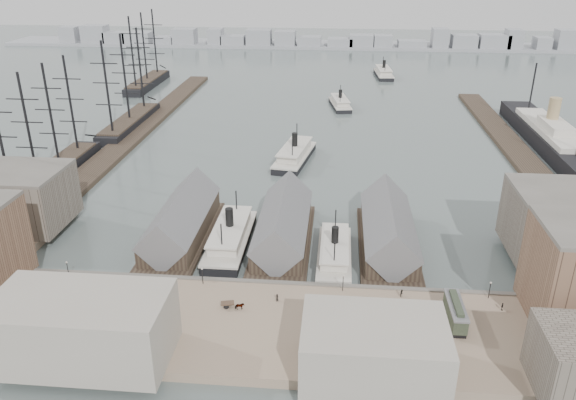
# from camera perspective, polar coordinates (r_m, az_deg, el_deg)

# --- Properties ---
(ground) EXTENTS (900.00, 900.00, 0.00)m
(ground) POSITION_cam_1_polar(r_m,az_deg,el_deg) (128.03, -1.24, -7.91)
(ground) COLOR #4A5654
(ground) RESTS_ON ground
(quay) EXTENTS (180.00, 30.00, 2.00)m
(quay) POSITION_cam_1_polar(r_m,az_deg,el_deg) (111.07, -2.43, -12.89)
(quay) COLOR #846E58
(quay) RESTS_ON ground
(seawall) EXTENTS (180.00, 1.20, 2.30)m
(seawall) POSITION_cam_1_polar(r_m,az_deg,el_deg) (123.05, -1.52, -8.72)
(seawall) COLOR #59544C
(seawall) RESTS_ON ground
(west_wharf) EXTENTS (10.00, 220.00, 1.60)m
(west_wharf) POSITION_cam_1_polar(r_m,az_deg,el_deg) (232.89, -15.36, 6.43)
(west_wharf) COLOR #2D231C
(west_wharf) RESTS_ON ground
(east_wharf) EXTENTS (10.00, 180.00, 1.60)m
(east_wharf) POSITION_cam_1_polar(r_m,az_deg,el_deg) (218.92, 22.40, 4.35)
(east_wharf) COLOR #2D231C
(east_wharf) RESTS_ON ground
(ferry_shed_west) EXTENTS (14.00, 42.00, 12.60)m
(ferry_shed_west) POSITION_cam_1_polar(r_m,az_deg,el_deg) (145.10, -10.77, -2.20)
(ferry_shed_west) COLOR #2D231C
(ferry_shed_west) RESTS_ON ground
(ferry_shed_center) EXTENTS (14.00, 42.00, 12.60)m
(ferry_shed_center) POSITION_cam_1_polar(r_m,az_deg,el_deg) (140.42, -0.49, -2.67)
(ferry_shed_center) COLOR #2D231C
(ferry_shed_center) RESTS_ON ground
(ferry_shed_east) EXTENTS (14.00, 42.00, 12.60)m
(ferry_shed_east) POSITION_cam_1_polar(r_m,az_deg,el_deg) (140.47, 10.14, -3.07)
(ferry_shed_east) COLOR #2D231C
(ferry_shed_east) RESTS_ON ground
(warehouse_west_back) EXTENTS (26.00, 20.00, 14.00)m
(warehouse_west_back) POSITION_cam_1_polar(r_m,az_deg,el_deg) (161.70, -25.97, 0.18)
(warehouse_west_back) COLOR #60564C
(warehouse_west_back) RESTS_ON west_land
(warehouse_east_back) EXTENTS (28.00, 20.00, 15.00)m
(warehouse_east_back) POSITION_cam_1_polar(r_m,az_deg,el_deg) (146.83, 26.88, -2.11)
(warehouse_east_back) COLOR #60564C
(warehouse_east_back) RESTS_ON east_land
(street_bldg_center) EXTENTS (24.00, 16.00, 10.00)m
(street_bldg_center) POSITION_cam_1_polar(r_m,az_deg,el_deg) (97.45, 8.69, -14.80)
(street_bldg_center) COLOR gray
(street_bldg_center) RESTS_ON quay
(street_bldg_west) EXTENTS (30.00, 16.00, 12.00)m
(street_bldg_west) POSITION_cam_1_polar(r_m,az_deg,el_deg) (105.59, -20.15, -12.09)
(street_bldg_west) COLOR gray
(street_bldg_west) RESTS_ON quay
(lamp_post_far_w) EXTENTS (0.44, 0.44, 3.92)m
(lamp_post_far_w) POSITION_cam_1_polar(r_m,az_deg,el_deg) (132.22, -21.52, -6.28)
(lamp_post_far_w) COLOR black
(lamp_post_far_w) RESTS_ON quay
(lamp_post_near_w) EXTENTS (0.44, 0.44, 3.92)m
(lamp_post_near_w) POSITION_cam_1_polar(r_m,az_deg,el_deg) (122.15, -8.70, -7.33)
(lamp_post_near_w) COLOR black
(lamp_post_near_w) RESTS_ON quay
(lamp_post_near_e) EXTENTS (0.44, 0.44, 3.92)m
(lamp_post_near_e) POSITION_cam_1_polar(r_m,az_deg,el_deg) (118.98, 5.62, -8.06)
(lamp_post_near_e) COLOR black
(lamp_post_near_e) RESTS_ON quay
(lamp_post_far_e) EXTENTS (0.44, 0.44, 3.92)m
(lamp_post_far_e) POSITION_cam_1_polar(r_m,az_deg,el_deg) (123.26, 19.85, -8.31)
(lamp_post_far_e) COLOR black
(lamp_post_far_e) RESTS_ON quay
(far_shore) EXTENTS (500.00, 40.00, 15.72)m
(far_shore) POSITION_cam_1_polar(r_m,az_deg,el_deg) (446.95, 3.44, 15.72)
(far_shore) COLOR gray
(far_shore) RESTS_ON ground
(ferry_docked_west) EXTENTS (9.07, 30.24, 10.80)m
(ferry_docked_west) POSITION_cam_1_polar(r_m,az_deg,el_deg) (140.74, -5.89, -3.71)
(ferry_docked_west) COLOR black
(ferry_docked_west) RESTS_ON ground
(ferry_docked_east) EXTENTS (7.86, 26.21, 9.36)m
(ferry_docked_east) POSITION_cam_1_polar(r_m,az_deg,el_deg) (134.13, 4.74, -5.30)
(ferry_docked_east) COLOR black
(ferry_docked_east) RESTS_ON ground
(ferry_open_near) EXTENTS (13.92, 31.60, 10.90)m
(ferry_open_near) POSITION_cam_1_polar(r_m,az_deg,el_deg) (196.87, 0.68, 4.67)
(ferry_open_near) COLOR black
(ferry_open_near) RESTS_ON ground
(ferry_open_mid) EXTENTS (11.68, 25.74, 8.87)m
(ferry_open_mid) POSITION_cam_1_polar(r_m,az_deg,el_deg) (269.72, 5.31, 9.80)
(ferry_open_mid) COLOR black
(ferry_open_mid) RESTS_ON ground
(ferry_open_far) EXTENTS (10.64, 29.10, 10.19)m
(ferry_open_far) POSITION_cam_1_polar(r_m,az_deg,el_deg) (341.91, 9.68, 12.63)
(ferry_open_far) COLOR black
(ferry_open_far) RESTS_ON ground
(sailing_ship_near) EXTENTS (8.83, 60.81, 36.29)m
(sailing_ship_near) POSITION_cam_1_polar(r_m,az_deg,el_deg) (194.75, -23.08, 2.50)
(sailing_ship_near) COLOR black
(sailing_ship_near) RESTS_ON ground
(sailing_ship_mid) EXTENTS (9.28, 53.61, 38.14)m
(sailing_ship_mid) POSITION_cam_1_polar(r_m,az_deg,el_deg) (245.28, -15.76, 7.72)
(sailing_ship_mid) COLOR black
(sailing_ship_mid) RESTS_ON ground
(sailing_ship_far) EXTENTS (9.39, 52.18, 38.62)m
(sailing_ship_far) POSITION_cam_1_polar(r_m,az_deg,el_deg) (321.32, -14.09, 11.62)
(sailing_ship_far) COLOR black
(sailing_ship_far) RESTS_ON ground
(ocean_steamer) EXTENTS (12.63, 92.31, 18.46)m
(ocean_steamer) POSITION_cam_1_polar(r_m,az_deg,el_deg) (233.93, 24.98, 5.91)
(ocean_steamer) COLOR black
(ocean_steamer) RESTS_ON ground
(tram) EXTENTS (3.01, 11.27, 4.00)m
(tram) POSITION_cam_1_polar(r_m,az_deg,el_deg) (114.37, 16.63, -10.94)
(tram) COLOR black
(tram) RESTS_ON quay
(horse_cart_left) EXTENTS (4.84, 2.56, 1.62)m
(horse_cart_left) POSITION_cam_1_polar(r_m,az_deg,el_deg) (127.00, -20.52, -8.41)
(horse_cart_left) COLOR black
(horse_cart_left) RESTS_ON quay
(horse_cart_center) EXTENTS (4.95, 2.21, 1.55)m
(horse_cart_center) POSITION_cam_1_polar(r_m,az_deg,el_deg) (114.47, -5.34, -10.63)
(horse_cart_center) COLOR black
(horse_cart_center) RESTS_ON quay
(horse_cart_right) EXTENTS (4.72, 3.08, 1.43)m
(horse_cart_right) POSITION_cam_1_polar(r_m,az_deg,el_deg) (106.33, 9.70, -14.01)
(horse_cart_right) COLOR black
(horse_cart_right) RESTS_ON quay
(pedestrian_0) EXTENTS (0.69, 0.77, 1.75)m
(pedestrian_0) POSITION_cam_1_polar(r_m,az_deg,el_deg) (131.72, -26.67, -8.31)
(pedestrian_0) COLOR black
(pedestrian_0) RESTS_ON quay
(pedestrian_1) EXTENTS (0.70, 0.88, 1.72)m
(pedestrian_1) POSITION_cam_1_polar(r_m,az_deg,el_deg) (124.43, -23.43, -9.62)
(pedestrian_1) COLOR black
(pedestrian_1) RESTS_ON quay
(pedestrian_2) EXTENTS (0.71, 1.17, 1.75)m
(pedestrian_2) POSITION_cam_1_polar(r_m,az_deg,el_deg) (125.27, -13.75, -7.91)
(pedestrian_2) COLOR black
(pedestrian_2) RESTS_ON quay
(pedestrian_3) EXTENTS (0.85, 1.04, 1.66)m
(pedestrian_3) POSITION_cam_1_polar(r_m,az_deg,el_deg) (113.23, -12.63, -11.59)
(pedestrian_3) COLOR black
(pedestrian_3) RESTS_ON quay
(pedestrian_4) EXTENTS (0.51, 0.78, 1.59)m
(pedestrian_4) POSITION_cam_1_polar(r_m,az_deg,el_deg) (116.37, -1.11, -9.87)
(pedestrian_4) COLOR black
(pedestrian_4) RESTS_ON quay
(pedestrian_5) EXTENTS (0.73, 0.74, 1.65)m
(pedestrian_5) POSITION_cam_1_polar(r_m,az_deg,el_deg) (106.68, 3.01, -13.45)
(pedestrian_5) COLOR black
(pedestrian_5) RESTS_ON quay
(pedestrian_6) EXTENTS (0.82, 0.95, 1.69)m
(pedestrian_6) POSITION_cam_1_polar(r_m,az_deg,el_deg) (119.94, 11.49, -9.25)
(pedestrian_6) COLOR black
(pedestrian_6) RESTS_ON quay
(pedestrian_7) EXTENTS (1.03, 1.16, 1.56)m
(pedestrian_7) POSITION_cam_1_polar(r_m,az_deg,el_deg) (110.42, 15.08, -12.94)
(pedestrian_7) COLOR black
(pedestrian_7) RESTS_ON quay
(pedestrian_8) EXTENTS (0.81, 1.06, 1.67)m
(pedestrian_8) POSITION_cam_1_polar(r_m,az_deg,el_deg) (121.38, 20.94, -10.08)
(pedestrian_8) COLOR black
(pedestrian_8) RESTS_ON quay
(pedestrian_11) EXTENTS (0.58, 0.68, 1.61)m
(pedestrian_11) POSITION_cam_1_polar(r_m,az_deg,el_deg) (110.68, 6.25, -12.02)
(pedestrian_11) COLOR black
(pedestrian_11) RESTS_ON quay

